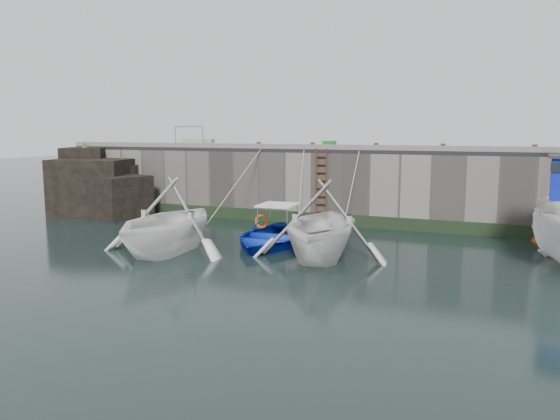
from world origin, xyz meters
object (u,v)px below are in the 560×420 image
at_px(boat_near_blacktrim, 321,257).
at_px(bollard_c, 376,146).
at_px(bollard_a, 259,145).
at_px(bollard_d, 443,147).
at_px(bollard_b, 313,146).
at_px(boat_near_blue, 273,243).
at_px(ladder, 321,187).
at_px(boat_near_white, 168,252).
at_px(fish_crate, 329,144).
at_px(bollard_e, 535,148).

height_order(boat_near_blacktrim, bollard_c, bollard_c).
bearing_deg(bollard_c, boat_near_blacktrim, -93.60).
bearing_deg(bollard_a, bollard_d, 0.00).
distance_m(bollard_a, bollard_b, 2.50).
height_order(boat_near_blue, bollard_d, bollard_d).
bearing_deg(ladder, boat_near_white, -114.27).
distance_m(ladder, boat_near_blacktrim, 6.03).
bearing_deg(ladder, bollard_d, 4.00).
relative_size(boat_near_blue, bollard_c, 17.36).
relative_size(ladder, boat_near_blacktrim, 0.62).
distance_m(boat_near_blacktrim, bollard_a, 8.28).
distance_m(boat_near_blacktrim, fish_crate, 8.98).
bearing_deg(bollard_d, boat_near_blue, -139.47).
bearing_deg(bollard_a, boat_near_blue, -59.79).
xyz_separation_m(boat_near_blacktrim, fish_crate, (-2.27, 8.03, 3.31)).
height_order(boat_near_blacktrim, bollard_a, bollard_a).
distance_m(bollard_c, bollard_e, 5.80).
bearing_deg(boat_near_blue, bollard_e, 25.42).
height_order(boat_near_blue, bollard_c, bollard_c).
relative_size(boat_near_white, bollard_e, 18.61).
distance_m(boat_near_blue, bollard_a, 6.12).
distance_m(boat_near_white, boat_near_blacktrim, 5.02).
distance_m(boat_near_blacktrim, bollard_c, 6.73).
height_order(ladder, bollard_c, bollard_c).
xyz_separation_m(ladder, boat_near_blue, (-0.41, -4.12, -1.59)).
height_order(bollard_a, bollard_b, same).
height_order(boat_near_white, boat_near_blacktrim, boat_near_white).
distance_m(boat_near_white, bollard_e, 13.52).
height_order(fish_crate, bollard_c, fish_crate).
xyz_separation_m(fish_crate, bollard_d, (5.24, -2.18, -0.01)).
relative_size(bollard_a, bollard_d, 1.00).
bearing_deg(bollard_e, bollard_c, 180.00).
relative_size(bollard_a, bollard_b, 1.00).
bearing_deg(bollard_c, bollard_a, 180.00).
xyz_separation_m(boat_near_blue, fish_crate, (-0.04, 6.63, 3.31)).
xyz_separation_m(bollard_a, bollard_b, (2.50, 0.00, 0.00)).
xyz_separation_m(ladder, fish_crate, (-0.44, 2.52, 1.72)).
height_order(fish_crate, bollard_e, fish_crate).
relative_size(bollard_b, bollard_e, 1.00).
xyz_separation_m(bollard_b, bollard_c, (2.70, 0.00, 0.00)).
height_order(boat_near_blue, fish_crate, fish_crate).
bearing_deg(boat_near_blacktrim, bollard_c, 76.93).
relative_size(boat_near_blue, bollard_d, 17.36).
relative_size(ladder, fish_crate, 6.03).
distance_m(fish_crate, bollard_b, 2.18).
bearing_deg(bollard_a, fish_crate, 40.46).
height_order(boat_near_blacktrim, bollard_d, bollard_d).
distance_m(boat_near_blacktrim, bollard_d, 7.35).
bearing_deg(bollard_c, bollard_b, 180.00).
bearing_deg(boat_near_blacktrim, bollard_e, 34.03).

